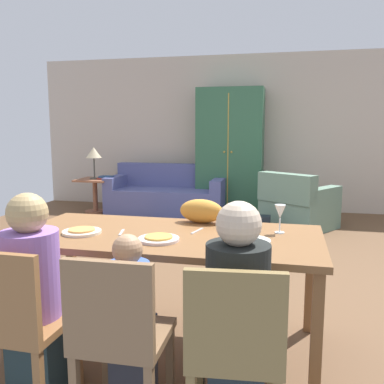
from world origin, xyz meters
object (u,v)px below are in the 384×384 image
(armchair, at_px, (297,207))
(plate_near_child, at_px, (159,239))
(side_table, at_px, (95,191))
(handbag, at_px, (258,225))
(plate_near_man, at_px, (82,232))
(couch, at_px, (168,195))
(book_upper, at_px, (106,177))
(wine_glass, at_px, (280,213))
(dining_chair_woman, at_px, (235,345))
(dining_chair_man, at_px, (16,320))
(table_lamp, at_px, (94,154))
(person_man, at_px, (37,302))
(cat, at_px, (201,211))
(dining_chair_child, at_px, (118,332))
(dining_table, at_px, (167,244))
(person_child, at_px, (131,327))
(book_lower, at_px, (105,178))
(armoire, at_px, (230,151))
(person_woman, at_px, (237,323))
(plate_near_woman, at_px, (250,241))

(armchair, bearing_deg, plate_near_child, -103.36)
(side_table, relative_size, handbag, 1.81)
(plate_near_man, height_order, couch, couch)
(book_upper, bearing_deg, plate_near_child, -61.73)
(side_table, distance_m, book_upper, 0.33)
(wine_glass, relative_size, dining_chair_woman, 0.21)
(dining_chair_man, height_order, table_lamp, table_lamp)
(side_table, bearing_deg, couch, 11.94)
(plate_near_man, xyz_separation_m, dining_chair_woman, (1.09, -0.70, -0.28))
(person_man, xyz_separation_m, cat, (0.69, 1.01, 0.33))
(couch, xyz_separation_m, book_upper, (-1.01, -0.25, 0.32))
(wine_glass, xyz_separation_m, couch, (-1.96, 4.09, -0.59))
(dining_chair_child, bearing_deg, book_upper, 115.03)
(dining_table, xyz_separation_m, person_child, (-0.00, -0.65, -0.26))
(book_upper, xyz_separation_m, handbag, (2.63, -0.91, -0.49))
(wine_glass, relative_size, side_table, 0.32)
(cat, bearing_deg, dining_chair_woman, -65.36)
(plate_near_child, relative_size, book_lower, 1.14)
(cat, relative_size, side_table, 0.55)
(dining_table, bearing_deg, dining_chair_man, -123.37)
(plate_near_child, distance_m, person_child, 0.58)
(dining_chair_child, relative_size, armchair, 0.73)
(armoire, bearing_deg, book_lower, -163.66)
(table_lamp, bearing_deg, book_upper, 1.70)
(person_man, bearing_deg, side_table, 112.56)
(dining_table, height_order, wine_glass, wine_glass)
(dining_chair_man, height_order, dining_chair_child, same)
(dining_chair_man, height_order, book_lower, dining_chair_man)
(dining_table, relative_size, wine_glass, 10.56)
(side_table, bearing_deg, book_upper, 1.70)
(dining_chair_man, xyz_separation_m, table_lamp, (-1.94, 4.84, 0.52))
(dining_table, height_order, handbag, dining_table)
(table_lamp, relative_size, handbag, 1.69)
(person_woman, xyz_separation_m, handbag, (-0.17, 3.76, -0.38))
(person_woman, xyz_separation_m, armoire, (-0.77, 5.24, 0.54))
(plate_near_child, xyz_separation_m, plate_near_woman, (0.54, 0.08, 0.00))
(plate_near_child, relative_size, dining_chair_woman, 0.29)
(cat, relative_size, book_lower, 1.45)
(person_man, relative_size, handbag, 3.47)
(plate_near_man, distance_m, dining_chair_woman, 1.32)
(plate_near_woman, distance_m, armchair, 3.72)
(plate_near_man, distance_m, person_woman, 1.23)
(dining_chair_child, relative_size, table_lamp, 1.61)
(person_woman, xyz_separation_m, book_upper, (-2.80, 4.67, 0.11))
(plate_near_child, distance_m, person_man, 0.76)
(dining_chair_woman, xyz_separation_m, handbag, (-0.18, 3.94, -0.36))
(person_man, bearing_deg, plate_near_child, 40.84)
(person_man, xyz_separation_m, armchair, (1.43, 4.22, -0.19))
(plate_near_man, xyz_separation_m, book_lower, (-1.74, 4.12, -0.18))
(wine_glass, bearing_deg, handbag, 96.53)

